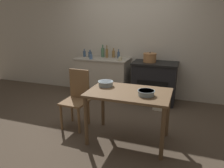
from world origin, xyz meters
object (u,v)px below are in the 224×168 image
at_px(bottle_center, 90,54).
at_px(bottle_center_left, 103,52).
at_px(cup_mid_right, 120,59).
at_px(stove, 154,82).
at_px(mixing_bowl_large, 106,83).
at_px(bottle_center_right, 84,54).
at_px(bottle_mid_left, 107,53).
at_px(stock_pot, 150,58).
at_px(bottle_far_left, 119,55).
at_px(flour_sack, 159,101).
at_px(chair, 77,97).
at_px(cup_right, 91,57).
at_px(mixing_bowl_small, 146,93).
at_px(bottle_left, 113,54).
at_px(work_table, 129,99).

bearing_deg(bottle_center, bottle_center_left, 21.78).
bearing_deg(cup_mid_right, stove, 12.16).
relative_size(mixing_bowl_large, cup_mid_right, 2.84).
height_order(bottle_center, bottle_center_right, bottle_center_right).
bearing_deg(stove, bottle_mid_left, 176.45).
bearing_deg(bottle_center_right, stock_pot, -1.59).
distance_m(bottle_far_left, cup_mid_right, 0.27).
bearing_deg(bottle_mid_left, bottle_center, -174.17).
bearing_deg(flour_sack, chair, -137.43).
distance_m(bottle_mid_left, cup_right, 0.40).
relative_size(bottle_mid_left, cup_mid_right, 3.37).
xyz_separation_m(mixing_bowl_small, bottle_center, (-1.68, 1.84, 0.14)).
relative_size(bottle_center_left, bottle_center_right, 1.54).
xyz_separation_m(stove, cup_mid_right, (-0.73, -0.16, 0.50)).
xyz_separation_m(bottle_mid_left, cup_mid_right, (0.39, -0.23, -0.07)).
relative_size(chair, stock_pot, 3.43).
bearing_deg(bottle_center_right, bottle_left, 11.14).
xyz_separation_m(stock_pot, mixing_bowl_large, (-0.39, -1.58, -0.15)).
distance_m(work_table, flour_sack, 1.43).
bearing_deg(cup_mid_right, bottle_far_left, 115.55).
relative_size(bottle_left, cup_right, 2.09).
relative_size(mixing_bowl_large, bottle_far_left, 1.15).
bearing_deg(cup_right, stock_pot, 8.82).
xyz_separation_m(mixing_bowl_large, cup_mid_right, (-0.22, 1.44, 0.12)).
height_order(bottle_center_left, bottle_center, bottle_center_left).
xyz_separation_m(stove, work_table, (-0.11, -1.73, 0.23)).
height_order(chair, bottle_center_right, bottle_center_right).
bearing_deg(cup_mid_right, bottle_left, 129.57).
height_order(bottle_center_left, bottle_center_right, bottle_center_left).
distance_m(work_table, stock_pot, 1.75).
relative_size(work_table, stock_pot, 4.15).
bearing_deg(flour_sack, stove, 112.99).
distance_m(mixing_bowl_small, bottle_left, 2.29).
xyz_separation_m(work_table, cup_right, (-1.29, 1.52, 0.28)).
xyz_separation_m(stove, chair, (-1.06, -1.55, 0.07)).
height_order(bottle_far_left, bottle_center, bottle_far_left).
bearing_deg(flour_sack, work_table, -102.19).
xyz_separation_m(flour_sack, bottle_center_right, (-1.85, 0.45, 0.78)).
height_order(chair, bottle_center, bottle_center).
xyz_separation_m(bottle_far_left, bottle_left, (-0.15, 0.08, 0.00)).
distance_m(bottle_center_left, bottle_center, 0.30).
bearing_deg(bottle_far_left, mixing_bowl_large, -78.90).
bearing_deg(flour_sack, cup_right, 172.55).
bearing_deg(bottle_center_right, chair, -68.62).
relative_size(stove, bottle_mid_left, 3.36).
distance_m(chair, bottle_left, 1.78).
xyz_separation_m(work_table, cup_mid_right, (-0.63, 1.58, 0.27)).
distance_m(bottle_center_left, cup_mid_right, 0.60).
xyz_separation_m(mixing_bowl_small, bottle_left, (-1.15, 1.97, 0.16)).
height_order(chair, mixing_bowl_large, chair).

